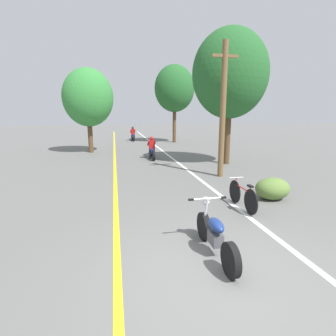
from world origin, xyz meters
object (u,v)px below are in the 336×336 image
Objects in this scene: roadside_tree_left at (88,98)px; motorcycle_rider_lead at (152,150)px; utility_pole at (223,109)px; roadside_tree_right_near at (230,74)px; roadside_tree_right_far at (175,89)px; motorcycle_foreground at (215,235)px; motorcycle_rider_far at (133,135)px; bicycle_parked at (242,196)px.

roadside_tree_left is 6.03m from motorcycle_rider_lead.
roadside_tree_left is (-6.07, 8.47, 0.86)m from utility_pole.
roadside_tree_right_near is 9.55m from roadside_tree_left.
roadside_tree_right_far is 10.26m from motorcycle_rider_lead.
roadside_tree_right_far is 3.55× the size of motorcycle_rider_lead.
roadside_tree_right_far reaches higher than roadside_tree_left.
motorcycle_foreground is (-4.07, -8.67, -4.21)m from roadside_tree_right_near.
roadside_tree_right_near is 0.99× the size of roadside_tree_right_far.
motorcycle_rider_lead is at bearing 147.54° from roadside_tree_right_near.
motorcycle_rider_far is 19.82m from bicycle_parked.
bicycle_parked is at bearing 52.44° from motorcycle_foreground.
roadside_tree_right_far is 18.16m from bicycle_parked.
roadside_tree_right_far is 4.19× the size of bicycle_parked.
roadside_tree_right_near is 3.38× the size of motorcycle_rider_far.
roadside_tree_right_near is 6.03m from motorcycle_rider_lead.
motorcycle_rider_far is at bearing 99.35° from utility_pole.
roadside_tree_right_far is at bearing 83.50° from bicycle_parked.
roadside_tree_right_far reaches higher than motorcycle_foreground.
motorcycle_foreground is at bearing -100.65° from roadside_tree_right_far.
roadside_tree_right_far is 8.93m from roadside_tree_left.
utility_pole is 5.99m from motorcycle_rider_lead.
utility_pole is at bearing -54.38° from roadside_tree_left.
roadside_tree_right_far reaches higher than motorcycle_rider_lead.
roadside_tree_right_near is 8.07m from bicycle_parked.
utility_pole is at bearing -118.66° from roadside_tree_right_near.
motorcycle_foreground is at bearing -115.16° from roadside_tree_right_near.
roadside_tree_right_near is at bearing -88.09° from roadside_tree_right_far.
bicycle_parked is at bearing -81.20° from motorcycle_rider_lead.
bicycle_parked is at bearing -67.18° from roadside_tree_left.
motorcycle_rider_lead is at bearing -111.17° from roadside_tree_right_far.
roadside_tree_right_near is at bearing -32.46° from motorcycle_rider_lead.
motorcycle_rider_far reaches higher than bicycle_parked.
motorcycle_foreground is 2.81m from bicycle_parked.
roadside_tree_right_far is at bearing 85.48° from utility_pole.
roadside_tree_right_far is 3.44× the size of motorcycle_rider_far.
motorcycle_foreground is at bearing -76.62° from roadside_tree_left.
roadside_tree_left is 8.82m from motorcycle_rider_far.
roadside_tree_left is at bearing 112.82° from bicycle_parked.
roadside_tree_right_far is at bearing 91.91° from roadside_tree_right_near.
roadside_tree_right_far is 3.57× the size of motorcycle_foreground.
roadside_tree_left is at bearing -143.84° from roadside_tree_right_far.
motorcycle_rider_far is (-3.71, 2.26, -4.33)m from roadside_tree_right_far.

